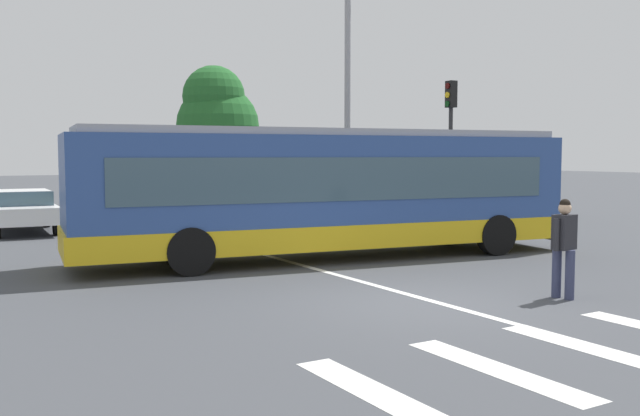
# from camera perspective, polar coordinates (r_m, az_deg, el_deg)

# --- Properties ---
(ground_plane) EXTENTS (160.00, 160.00, 0.00)m
(ground_plane) POSITION_cam_1_polar(r_m,az_deg,el_deg) (11.99, 7.77, -7.58)
(ground_plane) COLOR #424449
(city_transit_bus) EXTENTS (12.33, 4.19, 3.06)m
(city_transit_bus) POSITION_cam_1_polar(r_m,az_deg,el_deg) (16.71, 0.63, 1.33)
(city_transit_bus) COLOR black
(city_transit_bus) RESTS_ON ground_plane
(pedestrian_crossing_street) EXTENTS (0.57, 0.41, 1.72)m
(pedestrian_crossing_street) POSITION_cam_1_polar(r_m,az_deg,el_deg) (12.73, 19.18, -2.67)
(pedestrian_crossing_street) COLOR #333856
(pedestrian_crossing_street) RESTS_ON ground_plane
(parked_car_white) EXTENTS (2.08, 4.60, 1.35)m
(parked_car_white) POSITION_cam_1_polar(r_m,az_deg,el_deg) (24.25, -22.95, -0.02)
(parked_car_white) COLOR black
(parked_car_white) RESTS_ON ground_plane
(parked_car_charcoal) EXTENTS (2.23, 4.65, 1.35)m
(parked_car_charcoal) POSITION_cam_1_polar(r_m,az_deg,el_deg) (25.01, -16.84, 0.26)
(parked_car_charcoal) COLOR black
(parked_car_charcoal) RESTS_ON ground_plane
(parked_car_red) EXTENTS (2.02, 4.58, 1.35)m
(parked_car_red) POSITION_cam_1_polar(r_m,az_deg,el_deg) (25.78, -11.30, 0.48)
(parked_car_red) COLOR black
(parked_car_red) RESTS_ON ground_plane
(parked_car_blue) EXTENTS (1.98, 4.55, 1.35)m
(parked_car_blue) POSITION_cam_1_polar(r_m,az_deg,el_deg) (26.61, -5.48, 0.66)
(parked_car_blue) COLOR black
(parked_car_blue) RESTS_ON ground_plane
(traffic_light_far_corner) EXTENTS (0.33, 0.32, 4.96)m
(traffic_light_far_corner) POSITION_cam_1_polar(r_m,az_deg,el_deg) (24.47, 10.54, 6.26)
(traffic_light_far_corner) COLOR #28282B
(traffic_light_far_corner) RESTS_ON ground_plane
(bus_stop_shelter) EXTENTS (4.46, 1.54, 3.25)m
(bus_stop_shelter) POSITION_cam_1_polar(r_m,az_deg,el_deg) (27.50, 11.69, 4.16)
(bus_stop_shelter) COLOR #28282B
(bus_stop_shelter) RESTS_ON ground_plane
(twin_arm_street_lamp) EXTENTS (3.82, 0.32, 9.75)m
(twin_arm_street_lamp) POSITION_cam_1_polar(r_m,az_deg,el_deg) (23.50, 2.26, 12.72)
(twin_arm_street_lamp) COLOR #939399
(twin_arm_street_lamp) RESTS_ON ground_plane
(background_tree_right) EXTENTS (3.82, 3.82, 6.54)m
(background_tree_right) POSITION_cam_1_polar(r_m,az_deg,el_deg) (33.02, -8.38, 7.24)
(background_tree_right) COLOR brown
(background_tree_right) RESTS_ON ground_plane
(crosswalk_painted_stripes) EXTENTS (7.13, 2.73, 0.01)m
(crosswalk_painted_stripes) POSITION_cam_1_polar(r_m,az_deg,el_deg) (9.75, 21.27, -10.60)
(crosswalk_painted_stripes) COLOR silver
(crosswalk_painted_stripes) RESTS_ON ground_plane
(lane_center_line) EXTENTS (0.16, 24.00, 0.01)m
(lane_center_line) POSITION_cam_1_polar(r_m,az_deg,el_deg) (13.74, 3.48, -6.00)
(lane_center_line) COLOR silver
(lane_center_line) RESTS_ON ground_plane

